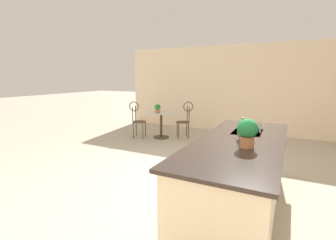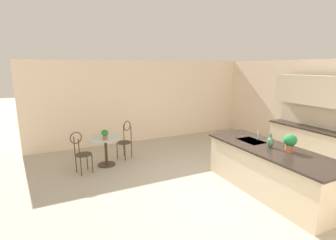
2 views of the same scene
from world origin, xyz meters
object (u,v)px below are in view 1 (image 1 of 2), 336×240
at_px(vase_on_counter, 242,131).
at_px(chair_near_window, 137,118).
at_px(bistro_table, 161,122).
at_px(chair_by_island, 185,118).
at_px(potted_plant_on_table, 158,108).
at_px(potted_plant_counter_near, 247,131).

bearing_deg(vase_on_counter, chair_near_window, -126.51).
bearing_deg(bistro_table, chair_by_island, 117.04).
bearing_deg(potted_plant_on_table, chair_by_island, 125.01).
bearing_deg(potted_plant_on_table, chair_near_window, -78.25).
relative_size(potted_plant_on_table, potted_plant_counter_near, 0.71).
relative_size(potted_plant_counter_near, vase_on_counter, 1.17).
xyz_separation_m(chair_by_island, potted_plant_counter_near, (3.40, 2.23, 0.54)).
relative_size(chair_by_island, vase_on_counter, 3.62).
xyz_separation_m(bistro_table, chair_near_window, (0.26, -0.63, 0.13)).
height_order(potted_plant_counter_near, vase_on_counter, potted_plant_counter_near).
height_order(bistro_table, chair_by_island, chair_by_island).
distance_m(potted_plant_on_table, vase_on_counter, 3.79).
xyz_separation_m(chair_by_island, potted_plant_on_table, (0.44, -0.64, 0.30)).
xyz_separation_m(potted_plant_on_table, potted_plant_counter_near, (2.96, 2.87, 0.24)).
distance_m(bistro_table, potted_plant_on_table, 0.45).
height_order(chair_near_window, potted_plant_on_table, chair_near_window).
bearing_deg(chair_by_island, chair_near_window, -65.27).
bearing_deg(chair_by_island, vase_on_counter, 34.73).
xyz_separation_m(chair_near_window, potted_plant_counter_near, (2.83, 3.47, 0.54)).
relative_size(chair_by_island, potted_plant_counter_near, 3.09).
bearing_deg(potted_plant_on_table, potted_plant_counter_near, 44.13).
bearing_deg(bistro_table, chair_near_window, -67.55).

